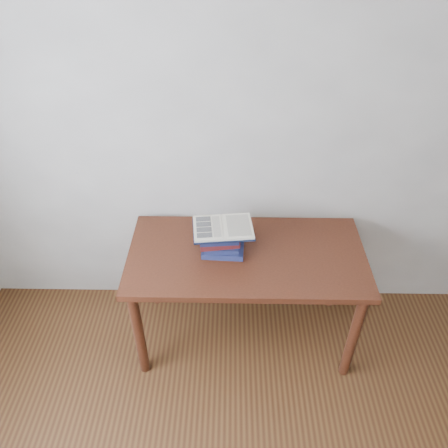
{
  "coord_description": "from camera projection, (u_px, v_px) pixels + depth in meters",
  "views": [
    {
      "loc": [
        -0.07,
        -0.43,
        2.37
      ],
      "look_at": [
        -0.1,
        1.32,
        0.98
      ],
      "focal_mm": 35.0,
      "sensor_mm": 36.0,
      "label": 1
    }
  ],
  "objects": [
    {
      "name": "desk",
      "position": [
        246.0,
        266.0,
        2.5
      ],
      "size": [
        1.33,
        0.67,
        0.71
      ],
      "color": "#4C2213",
      "rests_on": "ground"
    },
    {
      "name": "room_shell",
      "position": [
        225.0,
        391.0,
        0.8
      ],
      "size": [
        3.54,
        3.54,
        2.62
      ],
      "color": "beige",
      "rests_on": "ground"
    },
    {
      "name": "open_book",
      "position": [
        223.0,
        228.0,
        2.36
      ],
      "size": [
        0.35,
        0.26,
        0.03
      ],
      "rotation": [
        0.0,
        0.0,
        0.11
      ],
      "color": "black",
      "rests_on": "book_stack"
    },
    {
      "name": "book_stack",
      "position": [
        221.0,
        240.0,
        2.41
      ],
      "size": [
        0.26,
        0.2,
        0.15
      ],
      "color": "navy",
      "rests_on": "desk"
    }
  ]
}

